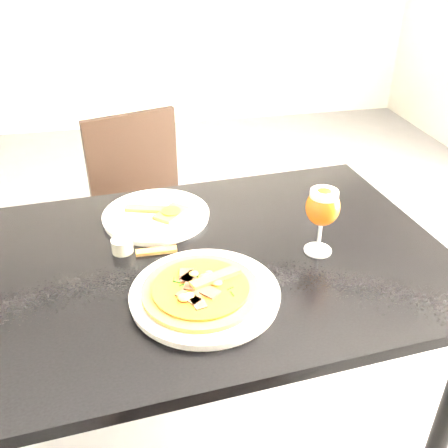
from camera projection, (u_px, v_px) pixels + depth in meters
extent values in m
plane|color=#57575A|center=(119.00, 443.00, 1.62)|extent=(6.00, 6.00, 0.00)
cube|color=black|center=(204.00, 262.00, 1.23)|extent=(1.26, 0.89, 0.03)
cylinder|color=black|center=(445.00, 422.00, 1.27)|extent=(0.05, 0.05, 0.72)
cylinder|color=black|center=(14.00, 326.00, 1.57)|extent=(0.05, 0.05, 0.72)
cylinder|color=black|center=(326.00, 270.00, 1.83)|extent=(0.05, 0.05, 0.72)
cube|color=black|center=(154.00, 230.00, 1.96)|extent=(0.48, 0.48, 0.04)
cylinder|color=black|center=(135.00, 308.00, 1.90)|extent=(0.03, 0.03, 0.39)
cylinder|color=black|center=(208.00, 284.00, 2.02)|extent=(0.03, 0.03, 0.39)
cylinder|color=black|center=(110.00, 265.00, 2.13)|extent=(0.03, 0.03, 0.39)
cylinder|color=black|center=(176.00, 246.00, 2.26)|extent=(0.03, 0.03, 0.39)
cube|color=black|center=(133.00, 161.00, 1.98)|extent=(0.36, 0.13, 0.39)
cylinder|color=white|center=(205.00, 294.00, 1.08)|extent=(0.35, 0.35, 0.02)
cylinder|color=brown|center=(201.00, 291.00, 1.07)|extent=(0.25, 0.25, 0.01)
cylinder|color=#CB4510|center=(201.00, 288.00, 1.07)|extent=(0.21, 0.21, 0.01)
cube|color=#4D2921|center=(213.00, 284.00, 1.07)|extent=(0.05, 0.03, 0.00)
cube|color=#4D2921|center=(208.00, 274.00, 1.10)|extent=(0.05, 0.06, 0.00)
cube|color=#4D2921|center=(182.00, 273.00, 1.11)|extent=(0.05, 0.06, 0.00)
cube|color=#4D2921|center=(188.00, 288.00, 1.06)|extent=(0.05, 0.03, 0.00)
cube|color=#4D2921|center=(193.00, 299.00, 1.03)|extent=(0.05, 0.06, 0.00)
cube|color=#4D2921|center=(220.00, 300.00, 1.03)|extent=(0.05, 0.06, 0.00)
ellipsoid|color=#E7CC4B|center=(207.00, 282.00, 1.08)|extent=(0.02, 0.02, 0.01)
ellipsoid|color=#E7CC4B|center=(201.00, 267.00, 1.12)|extent=(0.02, 0.02, 0.01)
ellipsoid|color=#E7CC4B|center=(194.00, 282.00, 1.07)|extent=(0.02, 0.02, 0.01)
ellipsoid|color=#E7CC4B|center=(171.00, 290.00, 1.05)|extent=(0.02, 0.02, 0.01)
ellipsoid|color=#E7CC4B|center=(197.00, 290.00, 1.05)|extent=(0.02, 0.02, 0.01)
ellipsoid|color=#E7CC4B|center=(214.00, 302.00, 1.02)|extent=(0.02, 0.02, 0.01)
ellipsoid|color=#E7CC4B|center=(209.00, 286.00, 1.06)|extent=(0.02, 0.02, 0.01)
cube|color=#0D4B0D|center=(202.00, 282.00, 1.08)|extent=(0.01, 0.02, 0.00)
cube|color=#0D4B0D|center=(193.00, 276.00, 1.10)|extent=(0.01, 0.02, 0.00)
cube|color=#0D4B0D|center=(174.00, 277.00, 1.09)|extent=(0.01, 0.01, 0.00)
cube|color=#0D4B0D|center=(188.00, 287.00, 1.06)|extent=(0.02, 0.00, 0.00)
cube|color=#0D4B0D|center=(181.00, 298.00, 1.03)|extent=(0.02, 0.01, 0.00)
cube|color=#0D4B0D|center=(199.00, 290.00, 1.06)|extent=(0.01, 0.02, 0.00)
cube|color=#0D4B0D|center=(209.00, 297.00, 1.04)|extent=(0.01, 0.02, 0.00)
cube|color=#0D4B0D|center=(229.00, 296.00, 1.04)|extent=(0.01, 0.01, 0.00)
cube|color=#0D4B0D|center=(213.00, 285.00, 1.07)|extent=(0.02, 0.00, 0.00)
cube|color=#0D4B0D|center=(219.00, 275.00, 1.10)|extent=(0.02, 0.01, 0.00)
cube|color=brown|center=(215.00, 277.00, 1.09)|extent=(0.12, 0.07, 0.01)
cylinder|color=white|center=(156.00, 215.00, 1.38)|extent=(0.31, 0.31, 0.02)
cube|color=brown|center=(146.00, 209.00, 1.39)|extent=(0.12, 0.06, 0.01)
cube|color=brown|center=(171.00, 213.00, 1.36)|extent=(0.11, 0.11, 0.01)
cylinder|color=#CB4510|center=(171.00, 211.00, 1.36)|extent=(0.05, 0.05, 0.00)
cube|color=brown|center=(156.00, 251.00, 1.24)|extent=(0.10, 0.02, 0.01)
cylinder|color=beige|center=(122.00, 246.00, 1.23)|extent=(0.05, 0.05, 0.04)
cylinder|color=gold|center=(122.00, 241.00, 1.23)|extent=(0.05, 0.05, 0.01)
cylinder|color=silver|center=(318.00, 250.00, 1.24)|extent=(0.07, 0.07, 0.00)
cylinder|color=silver|center=(319.00, 237.00, 1.22)|extent=(0.01, 0.01, 0.07)
ellipsoid|color=#91410E|center=(323.00, 207.00, 1.18)|extent=(0.08, 0.08, 0.09)
cylinder|color=white|center=(324.00, 194.00, 1.16)|extent=(0.07, 0.07, 0.02)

